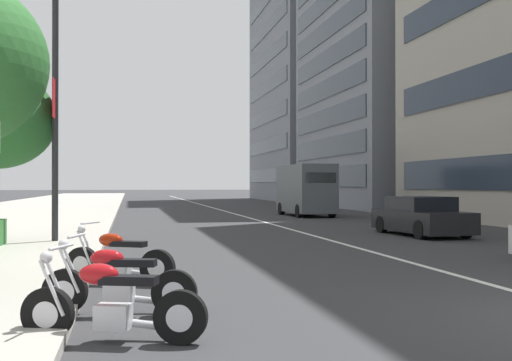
# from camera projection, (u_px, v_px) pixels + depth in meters

# --- Properties ---
(sidewalk_right_plaza) EXTENTS (160.00, 10.88, 0.15)m
(sidewalk_right_plaza) POSITION_uv_depth(u_px,v_px,m) (18.00, 215.00, 34.61)
(sidewalk_right_plaza) COLOR #A39E93
(sidewalk_right_plaza) RESTS_ON ground
(lane_centre_stripe) EXTENTS (110.00, 0.16, 0.01)m
(lane_centre_stripe) POSITION_uv_depth(u_px,v_px,m) (222.00, 210.00, 42.02)
(lane_centre_stripe) COLOR silver
(lane_centre_stripe) RESTS_ON ground
(motorcycle_far_end_row) EXTENTS (0.89, 2.07, 1.08)m
(motorcycle_far_end_row) POSITION_uv_depth(u_px,v_px,m) (111.00, 306.00, 6.92)
(motorcycle_far_end_row) COLOR black
(motorcycle_far_end_row) RESTS_ON ground
(motorcycle_under_tarp) EXTENTS (0.80, 2.09, 1.09)m
(motorcycle_under_tarp) POSITION_uv_depth(u_px,v_px,m) (118.00, 285.00, 8.37)
(motorcycle_under_tarp) COLOR black
(motorcycle_under_tarp) RESTS_ON ground
(motorcycle_nearest_camera) EXTENTS (1.10, 1.93, 1.10)m
(motorcycle_nearest_camera) POSITION_uv_depth(u_px,v_px,m) (118.00, 261.00, 10.95)
(motorcycle_nearest_camera) COLOR black
(motorcycle_nearest_camera) RESTS_ON ground
(car_far_down_avenue) EXTENTS (4.33, 2.01, 1.35)m
(car_far_down_avenue) POSITION_uv_depth(u_px,v_px,m) (421.00, 217.00, 21.43)
(car_far_down_avenue) COLOR black
(car_far_down_avenue) RESTS_ON ground
(delivery_van_ahead) EXTENTS (5.20, 2.21, 2.87)m
(delivery_van_ahead) POSITION_uv_depth(u_px,v_px,m) (306.00, 189.00, 34.65)
(delivery_van_ahead) COLOR #4C5156
(delivery_van_ahead) RESTS_ON ground
(street_lamp_with_banners) EXTENTS (1.26, 2.50, 8.85)m
(street_lamp_with_banners) POSITION_uv_depth(u_px,v_px,m) (67.00, 61.00, 17.81)
(street_lamp_with_banners) COLOR #232326
(street_lamp_with_banners) RESTS_ON sidewalk_right_plaza
(office_tower_near_left) EXTENTS (18.18, 22.04, 29.46)m
(office_tower_near_left) POSITION_uv_depth(u_px,v_px,m) (455.00, 26.00, 50.41)
(office_tower_near_left) COLOR slate
(office_tower_near_left) RESTS_ON ground
(office_tower_mid_left) EXTENTS (20.17, 15.24, 34.72)m
(office_tower_mid_left) POSITION_uv_depth(u_px,v_px,m) (331.00, 49.00, 70.65)
(office_tower_mid_left) COLOR slate
(office_tower_mid_left) RESTS_ON ground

